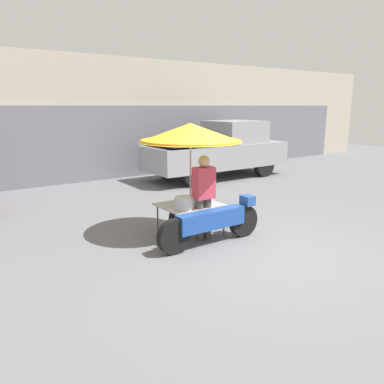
# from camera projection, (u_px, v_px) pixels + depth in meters

# --- Properties ---
(ground_plane) EXTENTS (36.00, 36.00, 0.00)m
(ground_plane) POSITION_uv_depth(u_px,v_px,m) (249.00, 249.00, 6.38)
(ground_plane) COLOR slate
(shopfront_building) EXTENTS (28.00, 2.06, 3.95)m
(shopfront_building) POSITION_uv_depth(u_px,v_px,m) (81.00, 119.00, 12.60)
(shopfront_building) COLOR #B2A893
(shopfront_building) RESTS_ON ground
(vendor_motorcycle_cart) EXTENTS (2.11, 1.86, 2.09)m
(vendor_motorcycle_cart) POSITION_uv_depth(u_px,v_px,m) (193.00, 150.00, 6.69)
(vendor_motorcycle_cart) COLOR black
(vendor_motorcycle_cart) RESTS_ON ground
(vendor_person) EXTENTS (0.38, 0.22, 1.54)m
(vendor_person) POSITION_uv_depth(u_px,v_px,m) (204.00, 193.00, 6.71)
(vendor_person) COLOR #4C473D
(vendor_person) RESTS_ON ground
(pickup_truck) EXTENTS (4.96, 1.85, 1.89)m
(pickup_truck) POSITION_uv_depth(u_px,v_px,m) (219.00, 150.00, 12.65)
(pickup_truck) COLOR black
(pickup_truck) RESTS_ON ground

